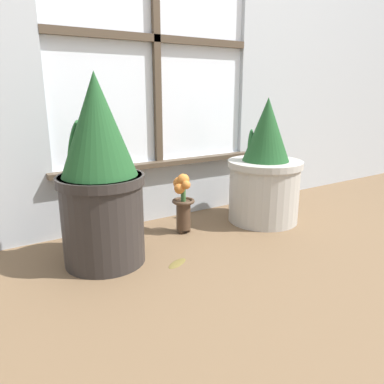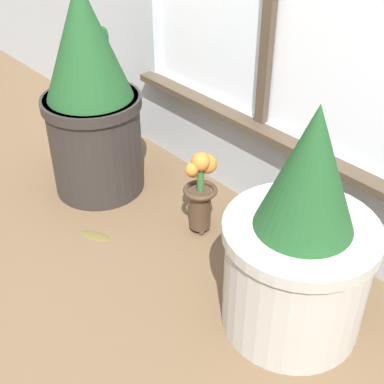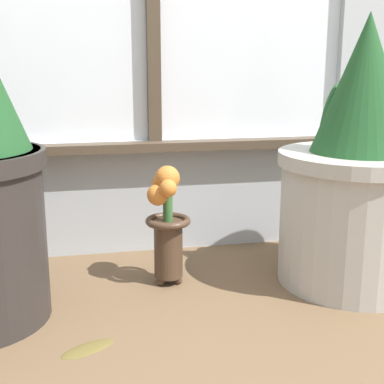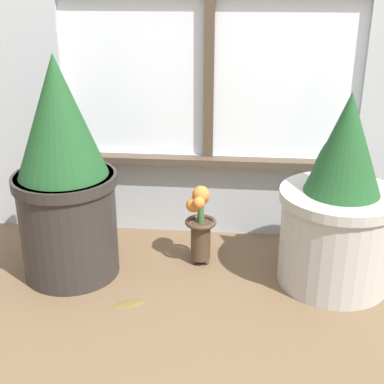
{
  "view_description": "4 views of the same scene",
  "coord_description": "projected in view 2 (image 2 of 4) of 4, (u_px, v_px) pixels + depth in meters",
  "views": [
    {
      "loc": [
        -0.91,
        -1.24,
        0.68
      ],
      "look_at": [
        -0.0,
        0.18,
        0.22
      ],
      "focal_mm": 35.0,
      "sensor_mm": 36.0,
      "label": 1
    },
    {
      "loc": [
        1.03,
        -0.69,
        1.12
      ],
      "look_at": [
        0.02,
        0.19,
        0.2
      ],
      "focal_mm": 50.0,
      "sensor_mm": 36.0,
      "label": 2
    },
    {
      "loc": [
        -0.2,
        -0.98,
        0.53
      ],
      "look_at": [
        0.04,
        0.2,
        0.24
      ],
      "focal_mm": 50.0,
      "sensor_mm": 36.0,
      "label": 3
    },
    {
      "loc": [
        0.12,
        -1.43,
        0.98
      ],
      "look_at": [
        -0.04,
        0.23,
        0.28
      ],
      "focal_mm": 50.0,
      "sensor_mm": 36.0,
      "label": 4
    }
  ],
  "objects": [
    {
      "name": "flower_vase",
      "position": [
        200.0,
        188.0,
        1.69
      ],
      "size": [
        0.11,
        0.12,
        0.3
      ],
      "color": "#473323",
      "rests_on": "ground_plane"
    },
    {
      "name": "potted_plant_right",
      "position": [
        300.0,
        245.0,
        1.31
      ],
      "size": [
        0.39,
        0.39,
        0.65
      ],
      "color": "#B7B2A8",
      "rests_on": "ground_plane"
    },
    {
      "name": "fallen_leaf",
      "position": [
        95.0,
        235.0,
        1.76
      ],
      "size": [
        0.12,
        0.09,
        0.01
      ],
      "color": "brown",
      "rests_on": "ground_plane"
    },
    {
      "name": "potted_plant_left",
      "position": [
        91.0,
        98.0,
        1.8
      ],
      "size": [
        0.34,
        0.34,
        0.75
      ],
      "color": "#2D2826",
      "rests_on": "ground_plane"
    },
    {
      "name": "ground_plane",
      "position": [
        142.0,
        264.0,
        1.65
      ],
      "size": [
        10.0,
        10.0,
        0.0
      ],
      "primitive_type": "plane",
      "color": "brown"
    }
  ]
}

